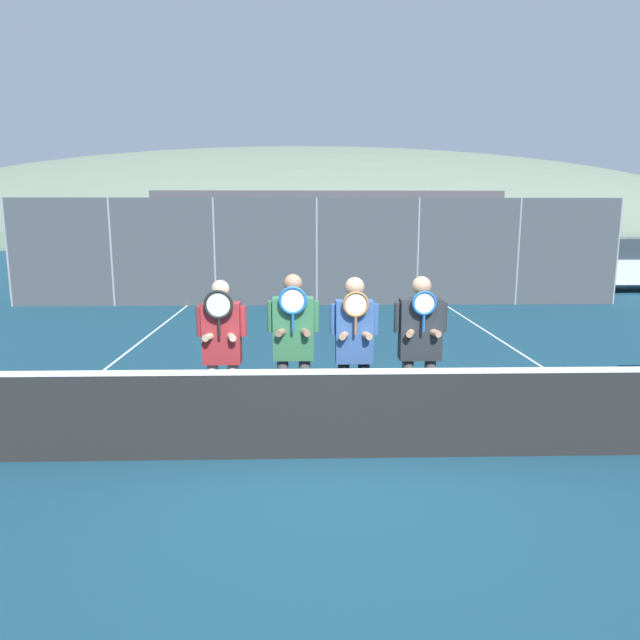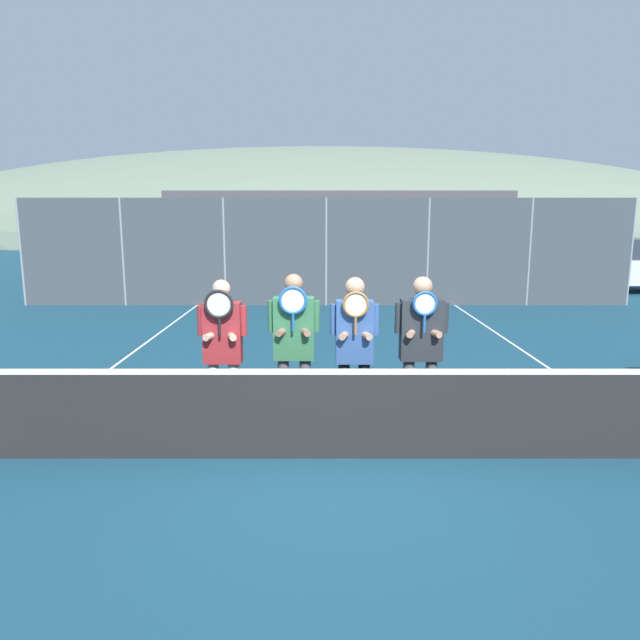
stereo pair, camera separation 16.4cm
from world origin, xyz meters
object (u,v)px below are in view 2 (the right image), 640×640
object	(u,v)px
player_leftmost	(222,346)
car_far_left	(178,265)
player_center_right	(354,345)
car_left_of_center	(331,265)
player_rightmost	(420,342)
car_center	(492,267)
player_center_left	(293,341)

from	to	relation	value
player_leftmost	car_far_left	xyz separation A→B (m)	(-3.55, 12.51, -0.17)
player_center_right	car_left_of_center	size ratio (longest dim) A/B	0.42
player_rightmost	car_center	size ratio (longest dim) A/B	0.40
player_center_left	car_center	bearing A→B (deg)	63.89
player_center_right	car_far_left	xyz separation A→B (m)	(-5.02, 12.57, -0.19)
player_rightmost	car_far_left	xyz separation A→B (m)	(-5.79, 12.45, -0.20)
player_center_right	car_far_left	distance (m)	13.54
player_leftmost	player_center_right	distance (m)	1.48
player_center_right	player_leftmost	bearing A→B (deg)	177.76
player_center_right	player_rightmost	size ratio (longest dim) A/B	1.00
player_leftmost	car_far_left	world-z (taller)	player_leftmost
car_center	player_rightmost	bearing A→B (deg)	-110.30
player_leftmost	player_center_left	bearing A→B (deg)	3.65
player_center_left	car_far_left	world-z (taller)	player_center_left
player_rightmost	car_left_of_center	bearing A→B (deg)	93.60
car_far_left	car_center	xyz separation A→B (m)	(10.19, -0.54, -0.01)
player_center_right	player_rightmost	xyz separation A→B (m)	(0.76, 0.13, 0.01)
player_leftmost	player_center_left	world-z (taller)	player_center_left
car_far_left	car_left_of_center	world-z (taller)	car_left_of_center
player_rightmost	car_left_of_center	world-z (taller)	car_left_of_center
car_center	car_far_left	bearing A→B (deg)	176.96
player_center_left	car_far_left	bearing A→B (deg)	109.22
player_rightmost	car_left_of_center	size ratio (longest dim) A/B	0.42
car_far_left	car_left_of_center	bearing A→B (deg)	-5.97
car_far_left	car_left_of_center	distance (m)	5.07
car_far_left	car_center	size ratio (longest dim) A/B	0.95
player_center_left	car_left_of_center	xyz separation A→B (m)	(0.69, 11.94, -0.15)
player_rightmost	car_center	xyz separation A→B (m)	(4.40, 11.90, -0.21)
player_leftmost	car_left_of_center	bearing A→B (deg)	82.92
car_left_of_center	player_center_right	bearing A→B (deg)	-90.06
player_leftmost	car_center	size ratio (longest dim) A/B	0.40
player_center_left	player_rightmost	bearing A→B (deg)	0.74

